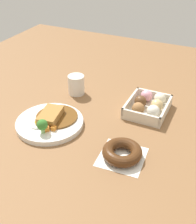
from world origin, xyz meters
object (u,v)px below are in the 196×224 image
object	(u,v)px
donut_box	(148,106)
coffee_mug	(76,85)
curry_plate	(50,121)
chocolate_ring_donut	(122,152)

from	to	relation	value
donut_box	coffee_mug	world-z (taller)	coffee_mug
curry_plate	chocolate_ring_donut	world-z (taller)	curry_plate
donut_box	curry_plate	bearing A→B (deg)	129.06
donut_box	chocolate_ring_donut	distance (m)	0.27
chocolate_ring_donut	coffee_mug	xyz separation A→B (m)	(0.28, 0.31, 0.02)
donut_box	coffee_mug	bearing A→B (deg)	88.81
curry_plate	donut_box	xyz separation A→B (m)	(0.23, -0.28, 0.01)
curry_plate	donut_box	world-z (taller)	curry_plate
chocolate_ring_donut	curry_plate	bearing A→B (deg)	80.79
donut_box	coffee_mug	size ratio (longest dim) A/B	2.21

